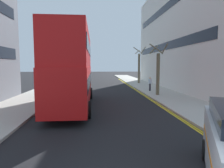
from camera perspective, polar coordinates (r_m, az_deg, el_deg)
name	(u,v)px	position (r m, az deg, el deg)	size (l,w,h in m)	color
sidewalk_right	(168,96)	(20.71, 15.73, -3.32)	(4.00, 80.00, 0.14)	#ADA89E
sidewalk_left	(35,98)	(20.35, -21.24, -3.64)	(4.00, 80.00, 0.14)	#ADA89E
kerb_line_outer	(153,100)	(18.20, 11.65, -4.64)	(0.10, 56.00, 0.01)	yellow
kerb_line_inner	(151,100)	(18.16, 11.16, -4.65)	(0.10, 56.00, 0.01)	yellow
double_decker_bus_away	(73,67)	(15.17, -11.21, 4.85)	(2.90, 10.84, 5.64)	red
pedestrian_far	(150,84)	(23.64, 10.82, 0.10)	(0.34, 0.22, 1.62)	#2D2D38
street_tree_mid	(158,71)	(20.62, 13.02, 3.54)	(1.75, 1.87, 5.14)	#6B6047
street_tree_far	(139,67)	(33.56, 7.74, 4.93)	(2.04, 2.03, 5.94)	#6B6047
townhouse_terrace_right	(199,34)	(30.67, 23.68, 12.96)	(10.08, 28.00, 14.78)	silver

